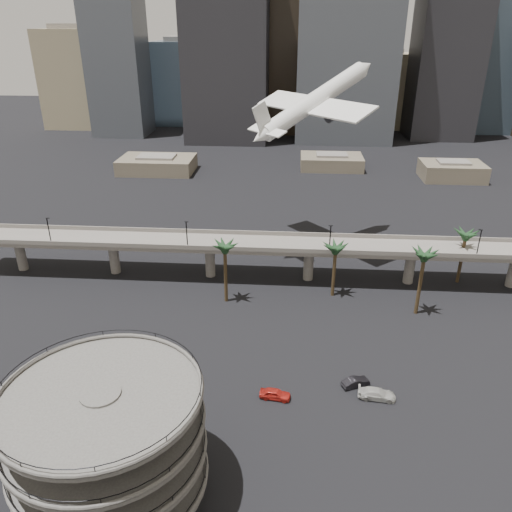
# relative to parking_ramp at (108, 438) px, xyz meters

# --- Properties ---
(ground) EXTENTS (700.00, 700.00, 0.00)m
(ground) POSITION_rel_parking_ramp_xyz_m (13.00, 4.00, -9.84)
(ground) COLOR black
(ground) RESTS_ON ground
(parking_ramp) EXTENTS (22.20, 22.20, 17.35)m
(parking_ramp) POSITION_rel_parking_ramp_xyz_m (0.00, 0.00, 0.00)
(parking_ramp) COLOR #4F4C49
(parking_ramp) RESTS_ON ground
(overpass) EXTENTS (130.00, 9.30, 14.70)m
(overpass) POSITION_rel_parking_ramp_xyz_m (13.00, 59.00, -2.50)
(overpass) COLOR slate
(overpass) RESTS_ON ground
(palm_trees) EXTENTS (54.40, 18.40, 14.00)m
(palm_trees) POSITION_rel_parking_ramp_xyz_m (34.48, 51.47, 1.46)
(palm_trees) COLOR #412F1B
(palm_trees) RESTS_ON ground
(low_buildings) EXTENTS (135.00, 27.50, 6.80)m
(low_buildings) POSITION_rel_parking_ramp_xyz_m (19.89, 146.30, -6.97)
(low_buildings) COLOR brown
(low_buildings) RESTS_ON ground
(skyline) EXTENTS (269.00, 86.00, 110.14)m
(skyline) POSITION_rel_parking_ramp_xyz_m (28.11, 221.09, 30.39)
(skyline) COLOR gray
(skyline) RESTS_ON ground
(airborne_jet) EXTENTS (30.11, 29.25, 17.68)m
(airborne_jet) POSITION_rel_parking_ramp_xyz_m (24.38, 77.07, 26.10)
(airborne_jet) COLOR white
(airborne_jet) RESTS_ON ground
(car_a) EXTENTS (4.96, 2.52, 1.62)m
(car_a) POSITION_rel_parking_ramp_xyz_m (18.21, 19.23, -9.03)
(car_a) COLOR red
(car_a) RESTS_ON ground
(car_b) EXTENTS (4.78, 3.37, 1.50)m
(car_b) POSITION_rel_parking_ramp_xyz_m (30.78, 23.03, -9.09)
(car_b) COLOR black
(car_b) RESTS_ON ground
(car_c) EXTENTS (5.87, 2.81, 1.65)m
(car_c) POSITION_rel_parking_ramp_xyz_m (33.70, 20.37, -9.01)
(car_c) COLOR #BBBBB7
(car_c) RESTS_ON ground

